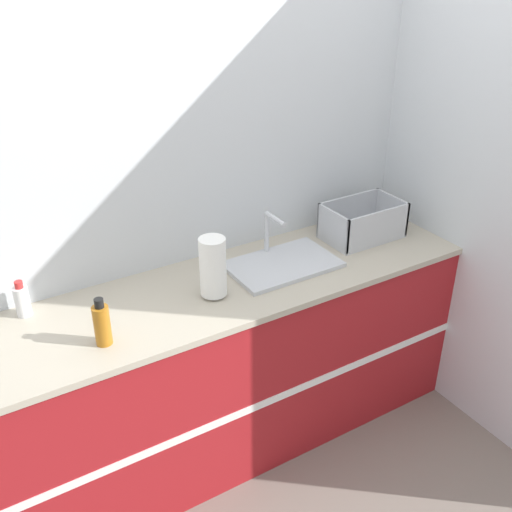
% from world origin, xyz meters
% --- Properties ---
extents(ground_plane, '(12.00, 12.00, 0.00)m').
position_xyz_m(ground_plane, '(0.00, 0.00, 0.00)').
color(ground_plane, slate).
extents(wall_back, '(4.70, 0.06, 2.60)m').
position_xyz_m(wall_back, '(0.00, 0.63, 1.30)').
color(wall_back, silver).
rests_on(wall_back, ground_plane).
extents(wall_right, '(0.06, 2.60, 2.60)m').
position_xyz_m(wall_right, '(1.18, 0.30, 1.30)').
color(wall_right, silver).
rests_on(wall_right, ground_plane).
extents(counter_cabinet, '(2.33, 0.62, 0.92)m').
position_xyz_m(counter_cabinet, '(0.00, 0.30, 0.46)').
color(counter_cabinet, maroon).
rests_on(counter_cabinet, ground_plane).
extents(sink, '(0.51, 0.32, 0.23)m').
position_xyz_m(sink, '(0.28, 0.31, 0.94)').
color(sink, silver).
rests_on(sink, counter_cabinet).
extents(paper_towel_roll, '(0.12, 0.12, 0.27)m').
position_xyz_m(paper_towel_roll, '(-0.11, 0.25, 1.06)').
color(paper_towel_roll, '#4C4C51').
rests_on(paper_towel_roll, counter_cabinet).
extents(dish_rack, '(0.40, 0.25, 0.19)m').
position_xyz_m(dish_rack, '(0.80, 0.35, 0.99)').
color(dish_rack, '#B7BABF').
rests_on(dish_rack, counter_cabinet).
extents(bottle_amber, '(0.06, 0.06, 0.20)m').
position_xyz_m(bottle_amber, '(-0.63, 0.16, 1.01)').
color(bottle_amber, '#B26B19').
rests_on(bottle_amber, counter_cabinet).
extents(bottle_white_spray, '(0.06, 0.06, 0.16)m').
position_xyz_m(bottle_white_spray, '(-0.85, 0.52, 0.99)').
color(bottle_white_spray, white).
rests_on(bottle_white_spray, counter_cabinet).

